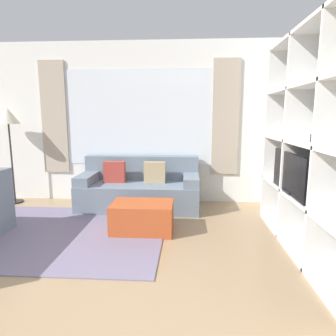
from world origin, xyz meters
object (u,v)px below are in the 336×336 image
at_px(shelving_unit, 319,145).
at_px(couch_main, 139,189).
at_px(ottoman, 142,217).
at_px(floor_lamp, 8,121).

height_order(shelving_unit, couch_main, shelving_unit).
bearing_deg(shelving_unit, couch_main, 144.34).
distance_m(shelving_unit, ottoman, 2.22).
bearing_deg(couch_main, shelving_unit, -35.66).
relative_size(shelving_unit, ottoman, 3.23).
xyz_separation_m(shelving_unit, couch_main, (-2.12, 1.52, -0.88)).
distance_m(ottoman, floor_lamp, 2.93).
xyz_separation_m(couch_main, ottoman, (0.20, -1.02, -0.11)).
relative_size(couch_main, floor_lamp, 1.18).
xyz_separation_m(shelving_unit, floor_lamp, (-4.32, 1.67, 0.22)).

